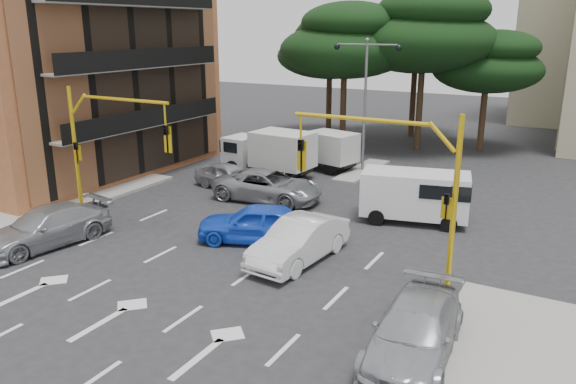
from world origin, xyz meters
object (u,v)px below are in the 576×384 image
signal_mast_left (102,137)px  car_silver_parked (415,331)px  street_lamp_center (366,82)px  car_blue_compact (256,223)px  box_truck_a (269,153)px  box_truck_b (320,150)px  car_silver_cross_b (229,176)px  car_silver_wagon (46,227)px  signal_mast_right (401,175)px  car_silver_cross_a (268,186)px  car_white_hatch (299,241)px  van_white (415,197)px

signal_mast_left → car_silver_parked: (15.50, -4.05, -3.14)m
street_lamp_center → car_blue_compact: bearing=-87.8°
box_truck_a → box_truck_b: 3.65m
car_silver_cross_b → car_silver_wagon: bearing=178.9°
signal_mast_right → signal_mast_left: (-13.61, 0.00, 0.00)m
car_silver_cross_a → box_truck_a: size_ratio=1.00×
signal_mast_right → car_silver_wagon: size_ratio=1.13×
signal_mast_left → car_silver_parked: bearing=-14.6°
car_white_hatch → signal_mast_right: bearing=3.5°
street_lamp_center → box_truck_b: 5.01m
car_white_hatch → box_truck_a: bearing=131.4°
signal_mast_left → box_truck_b: bearing=72.8°
van_white → car_silver_parked: bearing=3.8°
car_blue_compact → box_truck_a: 10.63m
car_silver_cross_b → box_truck_b: box_truck_b is taller
signal_mast_left → car_silver_cross_b: bearing=75.6°
signal_mast_right → signal_mast_left: 13.61m
car_silver_cross_b → signal_mast_left: bearing=173.6°
van_white → box_truck_b: (-8.06, 6.87, 0.02)m
car_silver_parked → box_truck_a: size_ratio=0.91×
van_white → car_silver_cross_a: bearing=-99.4°
car_silver_cross_b → box_truck_b: bearing=-12.0°
car_silver_cross_b → car_silver_parked: car_silver_parked is taller
car_blue_compact → van_white: size_ratio=1.01×
car_silver_parked → van_white: 11.18m
street_lamp_center → box_truck_a: 7.06m
car_silver_wagon → van_white: size_ratio=1.13×
car_blue_compact → car_silver_cross_b: 8.14m
street_lamp_center → van_white: bearing=-53.6°
car_silver_cross_b → car_silver_parked: size_ratio=0.81×
signal_mast_left → street_lamp_center: street_lamp_center is taller
car_silver_cross_b → car_blue_compact: bearing=-129.5°
car_blue_compact → car_silver_cross_b: bearing=-158.5°
car_white_hatch → car_silver_parked: car_white_hatch is taller
street_lamp_center → box_truck_a: bearing=-141.1°
car_silver_parked → car_blue_compact: bearing=144.1°
signal_mast_right → box_truck_b: 16.70m
street_lamp_center → box_truck_a: street_lamp_center is taller
car_blue_compact → van_white: (4.93, 5.63, 0.37)m
signal_mast_left → car_silver_cross_b: signal_mast_left is taller
car_silver_cross_a → car_silver_parked: (10.70, -10.19, -0.03)m
signal_mast_left → car_white_hatch: size_ratio=1.22×
signal_mast_right → signal_mast_left: size_ratio=1.00×
car_blue_compact → car_silver_cross_a: size_ratio=0.85×
car_silver_cross_a → box_truck_a: (-2.50, 4.23, 0.60)m
street_lamp_center → car_silver_wagon: 19.25m
car_white_hatch → car_blue_compact: size_ratio=1.04×
signal_mast_left → car_white_hatch: signal_mast_left is taller
signal_mast_right → car_blue_compact: 7.09m
car_silver_wagon → car_silver_cross_a: size_ratio=0.95×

